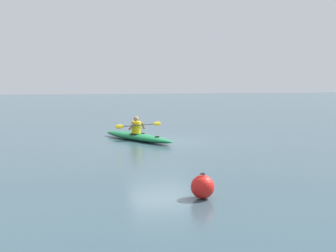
# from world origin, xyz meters

# --- Properties ---
(ground_plane) EXTENTS (160.00, 160.00, 0.00)m
(ground_plane) POSITION_xyz_m (0.00, 0.00, 0.00)
(ground_plane) COLOR #334C56
(kayak) EXTENTS (2.49, 4.28, 0.29)m
(kayak) POSITION_xyz_m (0.88, -0.55, 0.15)
(kayak) COLOR #19723F
(kayak) RESTS_ON ground
(kayaker) EXTENTS (2.13, 1.02, 0.71)m
(kayaker) POSITION_xyz_m (0.89, -0.58, 0.58)
(kayaker) COLOR yellow
(kayaker) RESTS_ON kayak
(mooring_buoy_channel_marker) EXTENTS (0.49, 0.49, 0.53)m
(mooring_buoy_channel_marker) POSITION_xyz_m (1.40, 8.61, 0.24)
(mooring_buoy_channel_marker) COLOR red
(mooring_buoy_channel_marker) RESTS_ON ground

